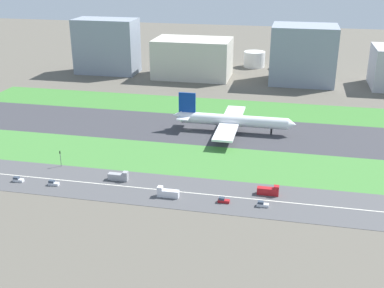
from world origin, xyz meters
The scene contains 21 objects.
ground_plane centered at (0.00, 0.00, 0.00)m, with size 800.00×800.00×0.00m, color #5B564C.
runway centered at (0.00, 0.00, 0.05)m, with size 280.00×46.00×0.10m, color #38383D.
grass_median_north centered at (0.00, 41.00, 0.05)m, with size 280.00×36.00×0.10m, color #3D7A33.
grass_median_south centered at (0.00, -41.00, 0.05)m, with size 280.00×36.00×0.10m, color #427F38.
highway centered at (0.00, -73.00, 0.05)m, with size 280.00×28.00×0.10m, color #4C4C4F.
highway_centerline centered at (0.00, -73.00, 0.11)m, with size 266.00×0.50×0.01m, color silver.
airliner centered at (22.56, 0.00, 6.23)m, with size 65.00×56.00×19.70m.
truck_0 centered at (-14.54, -68.00, 1.67)m, with size 8.40×2.50×4.00m.
car_0 centered at (-39.00, -78.00, 0.92)m, with size 4.40×1.80×2.00m.
truck_1 centered at (8.94, -78.00, 1.67)m, with size 8.40×2.50×4.00m.
car_1 centered at (45.33, -78.00, 0.92)m, with size 4.40×1.80×2.00m.
car_3 centered at (-54.82, -78.00, 0.92)m, with size 4.40×1.80×2.00m.
car_2 centered at (30.68, -78.00, 0.92)m, with size 4.40×1.80×2.00m.
truck_2 centered at (46.97, -68.00, 1.67)m, with size 8.40×2.50×4.00m.
traffic_light centered at (-44.36, -60.01, 4.29)m, with size 0.36×0.50×7.20m.
terminal_building centered at (-90.00, 114.00, 20.64)m, with size 47.11×24.53×41.27m, color gray.
hangar_building centered at (-22.23, 114.00, 14.27)m, with size 56.43×34.99×28.53m, color beige.
office_tower centered at (58.27, 114.00, 20.40)m, with size 45.09×35.03×40.80m, color gray.
fuel_tank_west centered at (-16.37, 159.00, 8.20)m, with size 23.43×23.43×16.40m, color silver.
fuel_tank_centre centered at (20.06, 159.00, 6.26)m, with size 17.36×17.36×12.52m, color silver.
fuel_tank_east centered at (50.20, 159.00, 6.00)m, with size 22.16×22.16×12.00m, color silver.
Camera 1 is at (53.29, -239.13, 88.03)m, focal length 45.41 mm.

